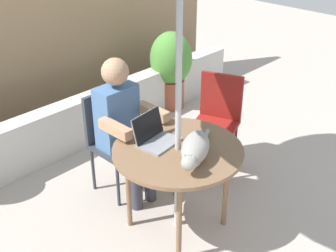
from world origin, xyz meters
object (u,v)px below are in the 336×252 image
object	(u,v)px
laptop	(153,134)
cat	(195,150)
chair_occupied	(112,134)
person_seated	(123,123)
potted_plant_by_chair	(171,65)
chair_empty	(217,114)
patio_table	(178,156)

from	to	relation	value
laptop	cat	world-z (taller)	laptop
chair_occupied	person_seated	bearing A→B (deg)	-90.00
chair_occupied	potted_plant_by_chair	bearing A→B (deg)	26.29
cat	laptop	bearing A→B (deg)	93.56
chair_occupied	cat	distance (m)	1.00
potted_plant_by_chair	person_seated	bearing A→B (deg)	-149.11
laptop	potted_plant_by_chair	world-z (taller)	potted_plant_by_chair
chair_empty	cat	distance (m)	1.12
person_seated	chair_occupied	bearing A→B (deg)	90.00
patio_table	laptop	xyz separation A→B (m)	(-0.05, 0.20, 0.13)
patio_table	chair_occupied	bearing A→B (deg)	90.00
chair_occupied	potted_plant_by_chair	distance (m)	1.70
laptop	potted_plant_by_chair	distance (m)	2.07
laptop	chair_empty	bearing A→B (deg)	8.53
patio_table	person_seated	xyz separation A→B (m)	(0.00, 0.61, 0.05)
chair_empty	person_seated	world-z (taller)	person_seated
chair_occupied	laptop	bearing A→B (deg)	-95.32
patio_table	chair_empty	distance (m)	0.99
laptop	cat	size ratio (longest dim) A/B	0.55
cat	potted_plant_by_chair	distance (m)	2.32
chair_occupied	laptop	world-z (taller)	laptop
chair_empty	potted_plant_by_chair	world-z (taller)	potted_plant_by_chair
laptop	potted_plant_by_chair	bearing A→B (deg)	40.04
chair_empty	potted_plant_by_chair	xyz separation A→B (m)	(0.60, 1.18, 0.01)
laptop	chair_occupied	bearing A→B (deg)	84.68
patio_table	person_seated	size ratio (longest dim) A/B	0.78
chair_occupied	chair_empty	distance (m)	1.01
laptop	potted_plant_by_chair	size ratio (longest dim) A/B	0.35
person_seated	laptop	world-z (taller)	person_seated
person_seated	laptop	xyz separation A→B (m)	(-0.05, -0.41, 0.08)
person_seated	laptop	size ratio (longest dim) A/B	3.80
chair_empty	cat	xyz separation A→B (m)	(-0.95, -0.53, 0.27)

